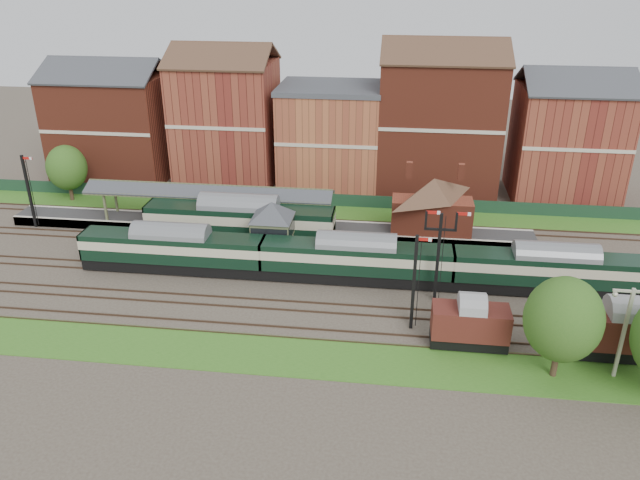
# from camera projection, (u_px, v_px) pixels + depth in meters

# --- Properties ---
(ground) EXTENTS (160.00, 160.00, 0.00)m
(ground) POSITION_uv_depth(u_px,v_px,m) (299.00, 278.00, 56.57)
(ground) COLOR #473D33
(ground) RESTS_ON ground
(grass_back) EXTENTS (90.00, 4.50, 0.06)m
(grass_back) POSITION_uv_depth(u_px,v_px,m) (321.00, 212.00, 70.97)
(grass_back) COLOR #2D6619
(grass_back) RESTS_ON ground
(grass_front) EXTENTS (90.00, 5.00, 0.06)m
(grass_front) POSITION_uv_depth(u_px,v_px,m) (274.00, 355.00, 45.76)
(grass_front) COLOR #2D6619
(grass_front) RESTS_ON ground
(fence) EXTENTS (90.00, 0.12, 1.50)m
(fence) POSITION_uv_depth(u_px,v_px,m) (323.00, 200.00, 72.47)
(fence) COLOR #193823
(fence) RESTS_ON ground
(platform) EXTENTS (55.00, 3.40, 1.00)m
(platform) POSITION_uv_depth(u_px,v_px,m) (267.00, 228.00, 65.71)
(platform) COLOR #2D2D2D
(platform) RESTS_ON ground
(signal_box) EXTENTS (5.40, 5.40, 6.00)m
(signal_box) POSITION_uv_depth(u_px,v_px,m) (273.00, 230.00, 58.50)
(signal_box) COLOR #576D4D
(signal_box) RESTS_ON ground
(brick_hut) EXTENTS (3.20, 2.64, 2.94)m
(brick_hut) POSITION_uv_depth(u_px,v_px,m) (357.00, 254.00, 58.43)
(brick_hut) COLOR maroon
(brick_hut) RESTS_ON ground
(station_building) EXTENTS (8.10, 8.10, 5.90)m
(station_building) POSITION_uv_depth(u_px,v_px,m) (432.00, 205.00, 62.32)
(station_building) COLOR maroon
(station_building) RESTS_ON platform
(canopy) EXTENTS (26.00, 3.89, 4.08)m
(canopy) POSITION_uv_depth(u_px,v_px,m) (209.00, 189.00, 64.68)
(canopy) COLOR #495334
(canopy) RESTS_ON platform
(semaphore_bracket) EXTENTS (3.60, 0.25, 8.18)m
(semaphore_bracket) POSITION_uv_depth(u_px,v_px,m) (439.00, 251.00, 51.01)
(semaphore_bracket) COLOR black
(semaphore_bracket) RESTS_ON ground
(semaphore_platform_end) EXTENTS (1.23, 0.25, 8.00)m
(semaphore_platform_end) POSITION_uv_depth(u_px,v_px,m) (29.00, 190.00, 65.45)
(semaphore_platform_end) COLOR black
(semaphore_platform_end) RESTS_ON ground
(semaphore_siding) EXTENTS (1.23, 0.25, 8.00)m
(semaphore_siding) POSITION_uv_depth(u_px,v_px,m) (414.00, 281.00, 47.38)
(semaphore_siding) COLOR black
(semaphore_siding) RESTS_ON ground
(yard_lamp) EXTENTS (2.60, 0.22, 7.00)m
(yard_lamp) POSITION_uv_depth(u_px,v_px,m) (625.00, 328.00, 41.81)
(yard_lamp) COLOR beige
(yard_lamp) RESTS_ON ground
(town_backdrop) EXTENTS (69.00, 10.00, 16.00)m
(town_backdrop) POSITION_uv_depth(u_px,v_px,m) (329.00, 131.00, 76.16)
(town_backdrop) COLOR maroon
(town_backdrop) RESTS_ON ground
(dmu_train) EXTENTS (50.53, 2.66, 3.88)m
(dmu_train) POSITION_uv_depth(u_px,v_px,m) (356.00, 259.00, 55.03)
(dmu_train) COLOR black
(dmu_train) RESTS_ON ground
(platform_railcar) EXTENTS (18.93, 2.98, 4.36)m
(platform_railcar) POSITION_uv_depth(u_px,v_px,m) (240.00, 221.00, 62.15)
(platform_railcar) COLOR black
(platform_railcar) RESTS_ON ground
(goods_van_a) EXTENTS (5.64, 2.44, 3.42)m
(goods_van_a) POSITION_uv_depth(u_px,v_px,m) (470.00, 324.00, 46.03)
(goods_van_a) COLOR black
(goods_van_a) RESTS_ON ground
(goods_van_b) EXTENTS (6.30, 2.73, 3.82)m
(goods_van_b) POSITION_uv_depth(u_px,v_px,m) (618.00, 331.00, 44.75)
(goods_van_b) COLOR black
(goods_van_b) RESTS_ON ground
(tree_far) EXTENTS (5.21, 5.21, 7.60)m
(tree_far) POSITION_uv_depth(u_px,v_px,m) (563.00, 320.00, 41.63)
(tree_far) COLOR #382619
(tree_far) RESTS_ON ground
(tree_back) EXTENTS (4.60, 4.60, 6.73)m
(tree_back) POSITION_uv_depth(u_px,v_px,m) (67.00, 168.00, 72.65)
(tree_back) COLOR #382619
(tree_back) RESTS_ON ground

